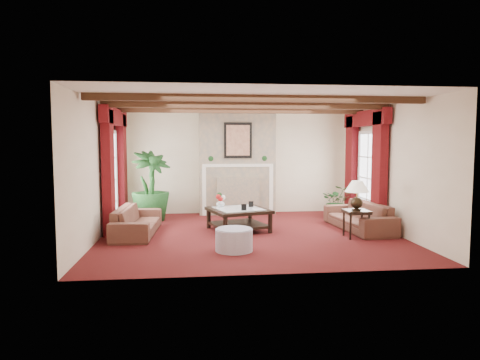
{
  "coord_description": "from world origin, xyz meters",
  "views": [
    {
      "loc": [
        -1.13,
        -8.68,
        1.89
      ],
      "look_at": [
        -0.15,
        0.4,
        1.09
      ],
      "focal_mm": 32.0,
      "sensor_mm": 36.0,
      "label": 1
    }
  ],
  "objects": [
    {
      "name": "ottoman",
      "position": [
        -0.45,
        -1.35,
        0.19
      ],
      "size": [
        0.66,
        0.66,
        0.38
      ],
      "primitive_type": "cylinder",
      "color": "#928DA0",
      "rests_on": "ground"
    },
    {
      "name": "floor",
      "position": [
        0.0,
        0.0,
        0.0
      ],
      "size": [
        6.0,
        6.0,
        0.0
      ],
      "primitive_type": "plane",
      "color": "#45100C",
      "rests_on": "ground"
    },
    {
      "name": "fireplace",
      "position": [
        0.0,
        2.55,
        2.7
      ],
      "size": [
        2.0,
        0.52,
        2.7
      ],
      "primitive_type": null,
      "color": "#9F8767",
      "rests_on": "ground"
    },
    {
      "name": "back_wall",
      "position": [
        0.0,
        2.75,
        1.35
      ],
      "size": [
        6.0,
        0.02,
        2.7
      ],
      "primitive_type": "cube",
      "color": "beige",
      "rests_on": "ground"
    },
    {
      "name": "curtains_left",
      "position": [
        -2.86,
        1.0,
        2.55
      ],
      "size": [
        0.2,
        2.4,
        2.55
      ],
      "primitive_type": null,
      "color": "#480909",
      "rests_on": "ground"
    },
    {
      "name": "ceiling",
      "position": [
        0.0,
        0.0,
        2.7
      ],
      "size": [
        6.0,
        6.0,
        0.0
      ],
      "primitive_type": "plane",
      "rotation": [
        3.14,
        0.0,
        0.0
      ],
      "color": "white",
      "rests_on": "floor"
    },
    {
      "name": "sofa_right",
      "position": [
        2.43,
        0.2,
        0.4
      ],
      "size": [
        2.14,
        0.96,
        0.79
      ],
      "primitive_type": "imported",
      "rotation": [
        0.0,
        0.0,
        -1.48
      ],
      "color": "black",
      "rests_on": "ground"
    },
    {
      "name": "sofa_left",
      "position": [
        -2.31,
        0.21,
        0.38
      ],
      "size": [
        2.01,
        0.77,
        0.76
      ],
      "primitive_type": "imported",
      "rotation": [
        0.0,
        0.0,
        1.52
      ],
      "color": "black",
      "rests_on": "ground"
    },
    {
      "name": "potted_palm",
      "position": [
        -2.19,
        1.78,
        0.47
      ],
      "size": [
        2.53,
        2.58,
        0.95
      ],
      "primitive_type": "imported",
      "rotation": [
        0.0,
        0.0,
        0.6
      ],
      "color": "black",
      "rests_on": "ground"
    },
    {
      "name": "flower_vase",
      "position": [
        -0.56,
        0.63,
        0.57
      ],
      "size": [
        0.3,
        0.31,
        0.18
      ],
      "primitive_type": "imported",
      "rotation": [
        0.0,
        0.0,
        -0.34
      ],
      "color": "silver",
      "rests_on": "coffee_table"
    },
    {
      "name": "book",
      "position": [
        0.11,
        0.09,
        0.61
      ],
      "size": [
        0.21,
        0.09,
        0.28
      ],
      "primitive_type": "imported",
      "rotation": [
        0.0,
        0.0,
        0.16
      ],
      "color": "black",
      "rests_on": "coffee_table"
    },
    {
      "name": "french_door_left",
      "position": [
        -2.97,
        1.0,
        2.13
      ],
      "size": [
        0.1,
        1.1,
        2.16
      ],
      "primitive_type": null,
      "color": "white",
      "rests_on": "ground"
    },
    {
      "name": "coffee_table",
      "position": [
        -0.19,
        0.36,
        0.24
      ],
      "size": [
        1.45,
        1.45,
        0.47
      ],
      "primitive_type": null,
      "rotation": [
        0.0,
        0.0,
        0.3
      ],
      "color": "black",
      "rests_on": "ground"
    },
    {
      "name": "side_table",
      "position": [
        2.08,
        -0.56,
        0.28
      ],
      "size": [
        0.54,
        0.54,
        0.55
      ],
      "primitive_type": null,
      "rotation": [
        0.0,
        0.0,
        0.16
      ],
      "color": "black",
      "rests_on": "ground"
    },
    {
      "name": "curtains_right",
      "position": [
        2.86,
        1.0,
        2.55
      ],
      "size": [
        0.2,
        2.4,
        2.55
      ],
      "primitive_type": null,
      "color": "#480909",
      "rests_on": "ground"
    },
    {
      "name": "left_wall",
      "position": [
        -3.0,
        0.0,
        1.35
      ],
      "size": [
        0.02,
        5.5,
        2.7
      ],
      "primitive_type": "cube",
      "color": "beige",
      "rests_on": "ground"
    },
    {
      "name": "french_door_right",
      "position": [
        2.97,
        1.0,
        2.13
      ],
      "size": [
        0.1,
        1.1,
        2.16
      ],
      "primitive_type": null,
      "color": "white",
      "rests_on": "ground"
    },
    {
      "name": "small_plant",
      "position": [
        2.45,
        1.7,
        0.32
      ],
      "size": [
        1.14,
        1.19,
        0.65
      ],
      "primitive_type": "imported",
      "rotation": [
        0.0,
        0.0,
        -0.25
      ],
      "color": "black",
      "rests_on": "ground"
    },
    {
      "name": "ceiling_beams",
      "position": [
        0.0,
        0.0,
        2.64
      ],
      "size": [
        6.0,
        3.0,
        0.12
      ],
      "primitive_type": null,
      "color": "#321C0F",
      "rests_on": "ceiling"
    },
    {
      "name": "photo_frame_a",
      "position": [
        -0.11,
        0.07,
        0.55
      ],
      "size": [
        0.11,
        0.02,
        0.15
      ],
      "primitive_type": null,
      "rotation": [
        0.0,
        0.0,
        0.05
      ],
      "color": "black",
      "rests_on": "coffee_table"
    },
    {
      "name": "photo_frame_b",
      "position": [
        0.1,
        0.52,
        0.54
      ],
      "size": [
        0.11,
        0.04,
        0.14
      ],
      "primitive_type": null,
      "rotation": [
        0.0,
        0.0,
        0.15
      ],
      "color": "black",
      "rests_on": "coffee_table"
    },
    {
      "name": "table_lamp",
      "position": [
        2.08,
        -0.56,
        0.85
      ],
      "size": [
        0.48,
        0.48,
        0.6
      ],
      "primitive_type": null,
      "color": "black",
      "rests_on": "side_table"
    },
    {
      "name": "right_wall",
      "position": [
        3.0,
        0.0,
        1.35
      ],
      "size": [
        0.02,
        5.5,
        2.7
      ],
      "primitive_type": "cube",
      "color": "beige",
      "rests_on": "ground"
    }
  ]
}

